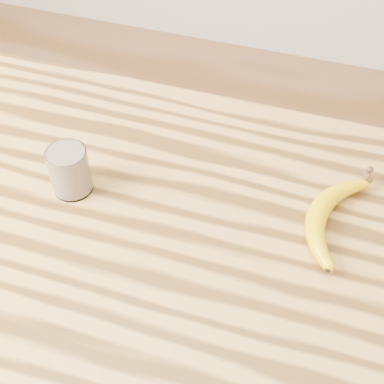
% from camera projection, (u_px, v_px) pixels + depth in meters
% --- Properties ---
extents(table, '(1.20, 0.80, 0.90)m').
position_uv_depth(table, '(138.00, 262.00, 1.06)').
color(table, '#B38440').
rests_on(table, ground).
extents(smoothie_glass, '(0.08, 0.08, 0.09)m').
position_uv_depth(smoothie_glass, '(70.00, 170.00, 0.99)').
color(smoothie_glass, white).
rests_on(smoothie_glass, table).
extents(banana, '(0.17, 0.33, 0.04)m').
position_uv_depth(banana, '(318.00, 212.00, 0.96)').
color(banana, '#E1B500').
rests_on(banana, table).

